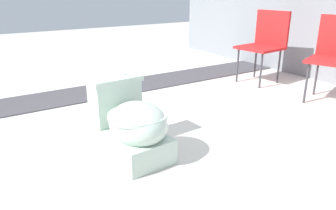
# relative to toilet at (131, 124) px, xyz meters

# --- Properties ---
(ground_plane) EXTENTS (14.00, 14.00, 0.00)m
(ground_plane) POSITION_rel_toilet_xyz_m (-0.18, 0.10, -0.22)
(ground_plane) COLOR beige
(gravel_strip) EXTENTS (0.56, 8.00, 0.01)m
(gravel_strip) POSITION_rel_toilet_xyz_m (-1.48, 0.60, -0.21)
(gravel_strip) COLOR #423F44
(gravel_strip) RESTS_ON ground
(toilet) EXTENTS (0.65, 0.41, 0.52)m
(toilet) POSITION_rel_toilet_xyz_m (0.00, 0.00, 0.00)
(toilet) COLOR #B2C6B7
(toilet) RESTS_ON ground
(folding_chair_left) EXTENTS (0.48, 0.48, 0.83)m
(folding_chair_left) POSITION_rel_toilet_xyz_m (-0.82, 2.19, 0.29)
(folding_chair_left) COLOR red
(folding_chair_left) RESTS_ON ground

